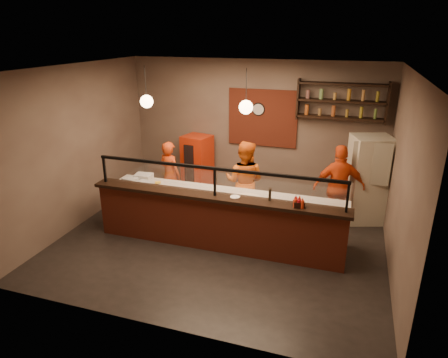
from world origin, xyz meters
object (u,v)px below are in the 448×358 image
(fridge, at_px, (368,179))
(condiment_caddy, at_px, (299,204))
(red_cooler, at_px, (197,165))
(cook_left, at_px, (170,175))
(cook_mid, at_px, (245,182))
(wall_clock, at_px, (259,109))
(pizza_dough, at_px, (247,198))
(pepper_mill, at_px, (270,195))
(cook_right, at_px, (339,187))

(fridge, xyz_separation_m, condiment_caddy, (-1.13, -2.15, 0.20))
(red_cooler, height_order, condiment_caddy, red_cooler)
(cook_left, xyz_separation_m, cook_mid, (1.74, -0.12, 0.09))
(wall_clock, bearing_deg, condiment_caddy, -63.86)
(pizza_dough, relative_size, pepper_mill, 2.32)
(pizza_dough, bearing_deg, red_cooler, 131.35)
(red_cooler, xyz_separation_m, pepper_mill, (2.27, -2.37, 0.45))
(cook_mid, height_order, pizza_dough, cook_mid)
(cook_left, relative_size, cook_right, 0.89)
(condiment_caddy, bearing_deg, cook_right, 70.43)
(cook_left, distance_m, condiment_caddy, 3.39)
(fridge, xyz_separation_m, red_cooler, (-3.91, 0.33, -0.19))
(wall_clock, height_order, cook_left, wall_clock)
(wall_clock, xyz_separation_m, cook_left, (-1.66, -1.31, -1.33))
(cook_left, xyz_separation_m, red_cooler, (0.26, 1.00, -0.05))
(pepper_mill, bearing_deg, condiment_caddy, -12.51)
(red_cooler, bearing_deg, wall_clock, 26.03)
(pizza_dough, bearing_deg, cook_right, 37.09)
(fridge, bearing_deg, wall_clock, 147.07)
(red_cooler, bearing_deg, cook_right, -0.69)
(cook_right, bearing_deg, cook_left, -11.77)
(wall_clock, bearing_deg, cook_left, -141.77)
(pepper_mill, bearing_deg, cook_right, 54.31)
(fridge, bearing_deg, red_cooler, 156.61)
(wall_clock, xyz_separation_m, pizza_dough, (0.39, -2.35, -1.19))
(cook_mid, xyz_separation_m, red_cooler, (-1.49, 1.12, -0.14))
(wall_clock, height_order, fridge, wall_clock)
(cook_right, bearing_deg, cook_mid, -6.14)
(condiment_caddy, bearing_deg, fridge, 62.32)
(cook_mid, height_order, red_cooler, cook_mid)
(fridge, relative_size, red_cooler, 1.26)
(cook_left, bearing_deg, cook_right, -158.51)
(cook_mid, height_order, condiment_caddy, cook_mid)
(wall_clock, xyz_separation_m, cook_mid, (0.08, -1.43, -1.24))
(cook_right, relative_size, pizza_dough, 3.50)
(cook_mid, distance_m, pizza_dough, 0.97)
(cook_left, bearing_deg, condiment_caddy, 173.13)
(cook_left, height_order, red_cooler, cook_left)
(cook_left, relative_size, red_cooler, 1.07)
(cook_right, xyz_separation_m, condiment_caddy, (-0.58, -1.63, 0.25))
(cook_left, bearing_deg, pepper_mill, 170.70)
(wall_clock, relative_size, condiment_caddy, 1.67)
(condiment_caddy, height_order, pepper_mill, pepper_mill)
(cook_left, bearing_deg, red_cooler, -85.17)
(red_cooler, bearing_deg, pepper_mill, -32.66)
(cook_left, relative_size, pepper_mill, 7.24)
(pizza_dough, bearing_deg, condiment_caddy, -24.36)
(pizza_dough, height_order, condiment_caddy, condiment_caddy)
(cook_right, bearing_deg, pizza_dough, 23.03)
(wall_clock, distance_m, cook_mid, 1.89)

